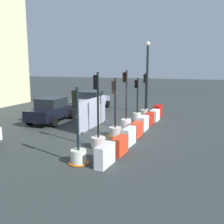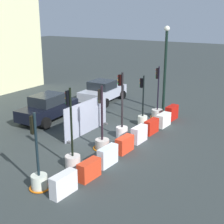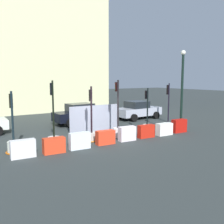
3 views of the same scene
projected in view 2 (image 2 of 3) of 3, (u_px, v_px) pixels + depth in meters
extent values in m
plane|color=#2E3534|center=(111.00, 142.00, 16.62)|extent=(120.00, 120.00, 0.00)
cylinder|color=beige|center=(39.00, 182.00, 12.11)|extent=(0.63, 0.63, 0.57)
cylinder|color=black|center=(37.00, 145.00, 11.66)|extent=(0.10, 0.10, 2.49)
cube|color=black|center=(33.00, 125.00, 11.49)|extent=(0.17, 0.14, 0.69)
sphere|color=red|center=(31.00, 119.00, 11.45)|extent=(0.10, 0.10, 0.10)
sphere|color=orange|center=(31.00, 125.00, 11.52)|extent=(0.10, 0.10, 0.10)
sphere|color=green|center=(31.00, 130.00, 11.59)|extent=(0.10, 0.10, 0.10)
torus|color=orange|center=(40.00, 188.00, 12.19)|extent=(0.82, 0.82, 0.07)
cylinder|color=beige|center=(73.00, 161.00, 13.85)|extent=(0.67, 0.67, 0.53)
cylinder|color=black|center=(71.00, 123.00, 13.32)|extent=(0.09, 0.09, 3.03)
cube|color=black|center=(68.00, 98.00, 13.05)|extent=(0.18, 0.16, 0.65)
sphere|color=red|center=(66.00, 93.00, 13.01)|extent=(0.10, 0.10, 0.10)
sphere|color=orange|center=(66.00, 98.00, 13.08)|extent=(0.10, 0.10, 0.10)
sphere|color=green|center=(66.00, 103.00, 13.14)|extent=(0.10, 0.10, 0.10)
cylinder|color=#B2A8A1|center=(102.00, 144.00, 15.72)|extent=(0.69, 0.69, 0.49)
cylinder|color=black|center=(102.00, 113.00, 15.25)|extent=(0.11, 0.11, 2.72)
cube|color=black|center=(100.00, 96.00, 15.08)|extent=(0.17, 0.17, 0.68)
sphere|color=red|center=(98.00, 91.00, 15.07)|extent=(0.09, 0.09, 0.09)
sphere|color=orange|center=(98.00, 96.00, 15.14)|extent=(0.09, 0.09, 0.09)
sphere|color=green|center=(99.00, 100.00, 15.20)|extent=(0.09, 0.09, 0.09)
torus|color=orange|center=(102.00, 148.00, 15.79)|extent=(0.93, 0.93, 0.06)
cylinder|color=silver|center=(122.00, 132.00, 17.19)|extent=(0.63, 0.63, 0.58)
cylinder|color=black|center=(122.00, 100.00, 16.66)|extent=(0.11, 0.11, 2.98)
cube|color=black|center=(120.00, 80.00, 16.38)|extent=(0.18, 0.18, 0.58)
sphere|color=red|center=(118.00, 76.00, 16.35)|extent=(0.09, 0.09, 0.09)
sphere|color=orange|center=(118.00, 80.00, 16.41)|extent=(0.09, 0.09, 0.09)
sphere|color=green|center=(118.00, 84.00, 16.47)|extent=(0.09, 0.09, 0.09)
cylinder|color=silver|center=(143.00, 120.00, 19.06)|extent=(0.56, 0.56, 0.57)
cylinder|color=black|center=(143.00, 96.00, 18.61)|extent=(0.09, 0.09, 2.45)
cube|color=black|center=(142.00, 83.00, 18.43)|extent=(0.17, 0.17, 0.55)
sphere|color=red|center=(140.00, 80.00, 18.41)|extent=(0.09, 0.09, 0.09)
sphere|color=orange|center=(140.00, 83.00, 18.46)|extent=(0.09, 0.09, 0.09)
sphere|color=green|center=(140.00, 86.00, 18.52)|extent=(0.09, 0.09, 0.09)
cylinder|color=beige|center=(157.00, 113.00, 20.50)|extent=(0.72, 0.72, 0.52)
cylinder|color=black|center=(158.00, 88.00, 20.01)|extent=(0.09, 0.09, 2.81)
cube|color=black|center=(157.00, 73.00, 19.78)|extent=(0.17, 0.13, 0.67)
sphere|color=red|center=(156.00, 70.00, 19.75)|extent=(0.11, 0.11, 0.11)
sphere|color=orange|center=(156.00, 73.00, 19.82)|extent=(0.11, 0.11, 0.11)
sphere|color=green|center=(156.00, 77.00, 19.89)|extent=(0.11, 0.11, 0.11)
torus|color=orange|center=(157.00, 117.00, 20.57)|extent=(0.90, 0.90, 0.06)
cube|color=silver|center=(64.00, 184.00, 11.67)|extent=(1.14, 0.45, 0.85)
cube|color=red|center=(89.00, 170.00, 12.82)|extent=(1.09, 0.48, 0.78)
cube|color=silver|center=(108.00, 156.00, 13.94)|extent=(1.12, 0.43, 0.87)
cube|color=red|center=(125.00, 144.00, 15.30)|extent=(1.08, 0.48, 0.78)
cube|color=silver|center=(139.00, 134.00, 16.50)|extent=(1.06, 0.47, 0.85)
cube|color=red|center=(151.00, 127.00, 17.69)|extent=(1.10, 0.43, 0.80)
cube|color=white|center=(163.00, 120.00, 18.83)|extent=(1.10, 0.54, 0.77)
cube|color=#B5140C|center=(172.00, 113.00, 20.02)|extent=(1.07, 0.50, 0.89)
cube|color=#A6ABBC|center=(103.00, 93.00, 24.14)|extent=(4.39, 2.08, 0.69)
cube|color=black|center=(102.00, 85.00, 23.83)|extent=(1.86, 1.72, 0.60)
cylinder|color=black|center=(101.00, 92.00, 25.81)|extent=(0.67, 0.31, 0.65)
cylinder|color=black|center=(122.00, 95.00, 24.89)|extent=(0.67, 0.31, 0.65)
cylinder|color=black|center=(83.00, 99.00, 23.59)|extent=(0.67, 0.31, 0.65)
cylinder|color=black|center=(105.00, 103.00, 22.67)|extent=(0.67, 0.31, 0.65)
cube|color=black|center=(48.00, 110.00, 19.79)|extent=(4.29, 1.91, 0.70)
cube|color=black|center=(47.00, 100.00, 19.58)|extent=(2.03, 1.58, 0.63)
cylinder|color=black|center=(51.00, 108.00, 21.39)|extent=(0.71, 0.32, 0.70)
cylinder|color=black|center=(72.00, 112.00, 20.57)|extent=(0.71, 0.32, 0.70)
cylinder|color=black|center=(23.00, 118.00, 19.22)|extent=(0.71, 0.32, 0.70)
cylinder|color=black|center=(46.00, 123.00, 18.39)|extent=(0.71, 0.32, 0.70)
cylinder|color=black|center=(165.00, 72.00, 21.25)|extent=(0.18, 0.18, 5.37)
sphere|color=silver|center=(167.00, 29.00, 20.41)|extent=(0.36, 0.36, 0.36)
cube|color=#9297A9|center=(87.00, 117.00, 17.64)|extent=(3.83, 0.04, 1.85)
cube|color=#4C4C4C|center=(67.00, 142.00, 16.51)|extent=(0.16, 0.50, 0.10)
cube|color=#4C4C4C|center=(104.00, 123.00, 19.29)|extent=(0.16, 0.50, 0.10)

